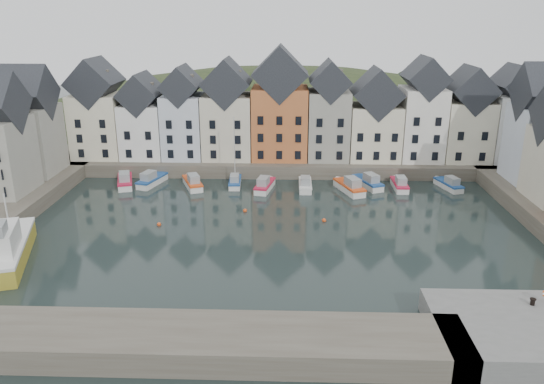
{
  "coord_description": "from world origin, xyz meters",
  "views": [
    {
      "loc": [
        1.65,
        -55.73,
        24.46
      ],
      "look_at": [
        -0.45,
        6.0,
        3.42
      ],
      "focal_mm": 35.0,
      "sensor_mm": 36.0,
      "label": 1
    }
  ],
  "objects_px": {
    "boat_d": "(235,181)",
    "large_vessel": "(6,249)",
    "boat_a": "(125,181)",
    "mooring_bollard": "(533,301)"
  },
  "relations": [
    {
      "from": "large_vessel",
      "to": "mooring_bollard",
      "type": "relative_size",
      "value": 24.74
    },
    {
      "from": "boat_d",
      "to": "large_vessel",
      "type": "relative_size",
      "value": 0.75
    },
    {
      "from": "mooring_bollard",
      "to": "boat_a",
      "type": "bearing_deg",
      "value": 141.15
    },
    {
      "from": "boat_d",
      "to": "large_vessel",
      "type": "bearing_deg",
      "value": -131.27
    },
    {
      "from": "boat_d",
      "to": "mooring_bollard",
      "type": "bearing_deg",
      "value": -55.48
    },
    {
      "from": "boat_a",
      "to": "mooring_bollard",
      "type": "bearing_deg",
      "value": -55.48
    },
    {
      "from": "boat_d",
      "to": "boat_a",
      "type": "bearing_deg",
      "value": 179.09
    },
    {
      "from": "boat_a",
      "to": "boat_d",
      "type": "height_order",
      "value": "boat_d"
    },
    {
      "from": "large_vessel",
      "to": "mooring_bollard",
      "type": "xyz_separation_m",
      "value": [
        48.48,
        -9.81,
        0.67
      ]
    },
    {
      "from": "large_vessel",
      "to": "mooring_bollard",
      "type": "height_order",
      "value": "large_vessel"
    }
  ]
}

